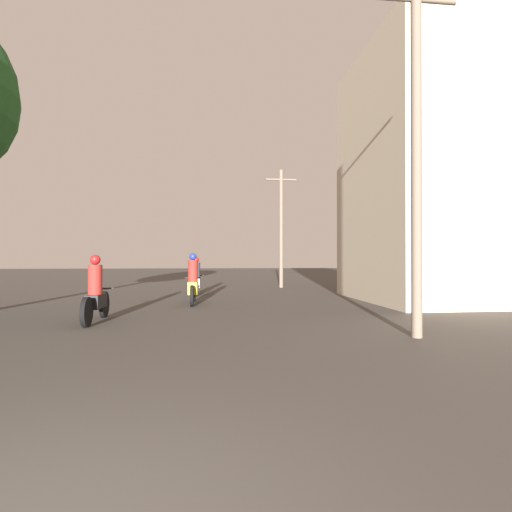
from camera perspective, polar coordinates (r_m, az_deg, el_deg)
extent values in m
cylinder|color=black|center=(10.94, -20.87, -6.49)|extent=(0.10, 0.67, 0.67)
cylinder|color=black|center=(9.55, -23.05, -7.38)|extent=(0.10, 0.67, 0.67)
cube|color=black|center=(10.22, -21.88, -5.98)|extent=(0.30, 0.81, 0.33)
cylinder|color=black|center=(10.65, -21.20, -4.33)|extent=(0.60, 0.04, 0.04)
cylinder|color=maroon|center=(10.11, -22.00, -3.14)|extent=(0.32, 0.32, 0.69)
sphere|color=#A51919|center=(10.10, -21.99, -0.49)|extent=(0.24, 0.24, 0.24)
cylinder|color=black|center=(14.11, -8.86, -5.11)|extent=(0.10, 0.67, 0.67)
cylinder|color=black|center=(12.71, -9.13, -5.64)|extent=(0.10, 0.67, 0.67)
cube|color=gold|center=(13.39, -8.99, -4.49)|extent=(0.30, 0.90, 0.41)
cylinder|color=black|center=(13.83, -8.90, -3.10)|extent=(0.60, 0.04, 0.04)
cylinder|color=maroon|center=(13.28, -9.00, -2.13)|extent=(0.32, 0.32, 0.70)
sphere|color=navy|center=(13.27, -9.00, -0.10)|extent=(0.24, 0.24, 0.24)
cylinder|color=black|center=(17.46, -8.45, -4.28)|extent=(0.10, 0.62, 0.62)
cylinder|color=black|center=(16.11, -8.62, -4.61)|extent=(0.10, 0.62, 0.62)
cube|color=silver|center=(16.77, -8.53, -3.81)|extent=(0.30, 0.92, 0.37)
cylinder|color=black|center=(17.19, -8.48, -2.78)|extent=(0.60, 0.04, 0.04)
cylinder|color=#2D2D33|center=(16.66, -8.54, -2.07)|extent=(0.32, 0.32, 0.65)
sphere|color=#A51919|center=(16.65, -8.54, -0.54)|extent=(0.24, 0.24, 0.24)
cube|color=beige|center=(15.83, 23.33, 10.45)|extent=(4.76, 6.07, 8.93)
cylinder|color=#6B5B4C|center=(8.42, 21.94, 13.23)|extent=(0.20, 0.20, 6.96)
cylinder|color=#6B5B4C|center=(9.57, 21.89, 30.84)|extent=(1.60, 0.10, 0.10)
cylinder|color=#6B5B4C|center=(20.80, 3.61, 3.91)|extent=(0.20, 0.20, 6.11)
cylinder|color=#6B5B4C|center=(21.14, 3.61, 10.83)|extent=(1.60, 0.10, 0.10)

